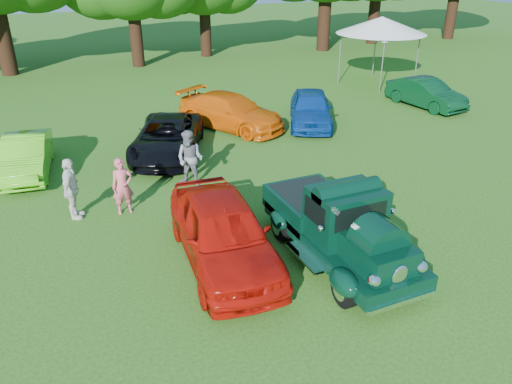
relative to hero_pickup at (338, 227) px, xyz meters
name	(u,v)px	position (x,y,z in m)	size (l,w,h in m)	color
ground	(315,245)	(-0.20, 0.67, -0.83)	(120.00, 120.00, 0.00)	#234F12
hero_pickup	(338,227)	(0.00, 0.00, 0.00)	(2.29, 4.92, 1.92)	black
red_convertible	(223,232)	(-2.57, 0.94, -0.01)	(1.94, 4.83, 1.65)	#AB0F07
back_car_lime	(26,156)	(-6.65, 8.57, -0.19)	(1.36, 3.91, 1.29)	#4EBB19
back_car_black	(167,137)	(-1.93, 8.36, -0.16)	(2.23, 4.83, 1.34)	black
back_car_orange	(231,112)	(1.32, 10.29, -0.13)	(1.98, 4.87, 1.41)	#D35407
back_car_blue	(311,108)	(4.59, 9.29, -0.10)	(1.74, 4.32, 1.47)	navy
back_car_green	(426,93)	(10.96, 9.42, -0.16)	(1.42, 4.06, 1.34)	black
spectator_pink	(123,186)	(-4.25, 4.44, -0.01)	(0.60, 0.39, 1.65)	#CB5362
spectator_grey	(190,159)	(-1.97, 5.44, 0.08)	(0.88, 0.69, 1.82)	slate
spectator_white	(71,189)	(-5.59, 4.70, 0.05)	(1.04, 0.43, 1.77)	silver
canopy_tent	(381,26)	(11.64, 14.18, 2.32)	(5.85, 5.85, 3.63)	silver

